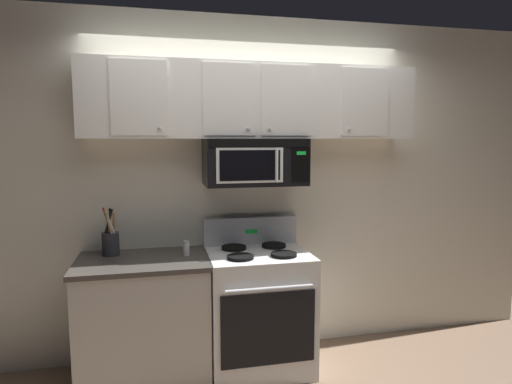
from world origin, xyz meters
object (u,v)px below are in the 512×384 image
utensil_crock_charcoal (110,241)px  salt_shaker (186,248)px  stove_range (258,308)px  over_range_microwave (255,162)px

utensil_crock_charcoal → salt_shaker: (0.54, -0.13, -0.05)m
stove_range → utensil_crock_charcoal: size_ratio=3.13×
stove_range → salt_shaker: (-0.53, 0.03, 0.49)m
over_range_microwave → salt_shaker: size_ratio=6.99×
stove_range → salt_shaker: stove_range is taller
over_range_microwave → stove_range: bearing=-89.9°
stove_range → salt_shaker: 0.72m
over_range_microwave → utensil_crock_charcoal: over_range_microwave is taller
over_range_microwave → utensil_crock_charcoal: 1.21m
utensil_crock_charcoal → salt_shaker: 0.56m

